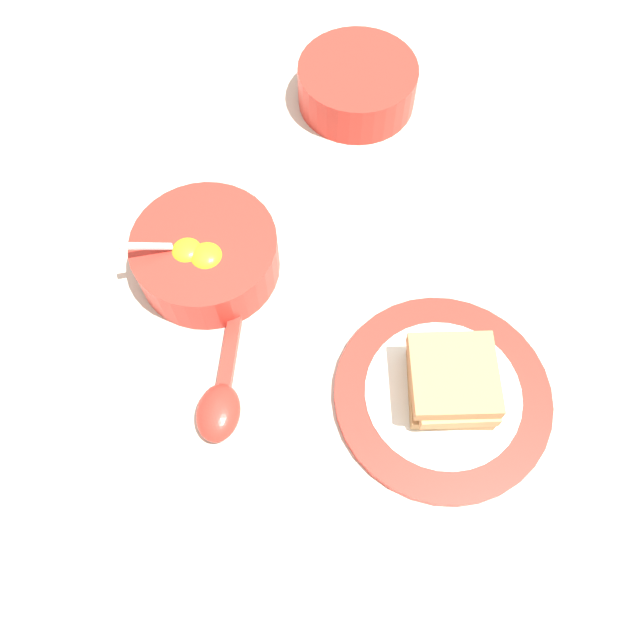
{
  "coord_description": "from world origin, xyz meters",
  "views": [
    {
      "loc": [
        0.14,
        -0.37,
        0.61
      ],
      "look_at": [
        0.04,
        -0.1,
        0.02
      ],
      "focal_mm": 35.0,
      "sensor_mm": 36.0,
      "label": 1
    }
  ],
  "objects_px": {
    "toast_plate": "(442,395)",
    "toast_sandwich": "(453,382)",
    "congee_bowl": "(357,83)",
    "soup_spoon": "(220,402)",
    "egg_bowl": "(206,254)"
  },
  "relations": [
    {
      "from": "egg_bowl",
      "to": "congee_bowl",
      "type": "xyz_separation_m",
      "value": [
        0.07,
        0.3,
        0.0
      ]
    },
    {
      "from": "egg_bowl",
      "to": "toast_plate",
      "type": "relative_size",
      "value": 0.72
    },
    {
      "from": "toast_sandwich",
      "to": "congee_bowl",
      "type": "distance_m",
      "value": 0.42
    },
    {
      "from": "toast_plate",
      "to": "toast_sandwich",
      "type": "bearing_deg",
      "value": 46.3
    },
    {
      "from": "toast_plate",
      "to": "congee_bowl",
      "type": "height_order",
      "value": "congee_bowl"
    },
    {
      "from": "egg_bowl",
      "to": "congee_bowl",
      "type": "relative_size",
      "value": 1.04
    },
    {
      "from": "soup_spoon",
      "to": "toast_plate",
      "type": "bearing_deg",
      "value": 22.61
    },
    {
      "from": "toast_sandwich",
      "to": "soup_spoon",
      "type": "xyz_separation_m",
      "value": [
        -0.21,
        -0.09,
        -0.02
      ]
    },
    {
      "from": "toast_sandwich",
      "to": "soup_spoon",
      "type": "bearing_deg",
      "value": -156.86
    },
    {
      "from": "egg_bowl",
      "to": "congee_bowl",
      "type": "bearing_deg",
      "value": 76.14
    },
    {
      "from": "toast_plate",
      "to": "egg_bowl",
      "type": "bearing_deg",
      "value": 168.28
    },
    {
      "from": "toast_plate",
      "to": "congee_bowl",
      "type": "relative_size",
      "value": 1.46
    },
    {
      "from": "congee_bowl",
      "to": "soup_spoon",
      "type": "bearing_deg",
      "value": -89.24
    },
    {
      "from": "soup_spoon",
      "to": "congee_bowl",
      "type": "xyz_separation_m",
      "value": [
        -0.01,
        0.45,
        0.02
      ]
    },
    {
      "from": "soup_spoon",
      "to": "congee_bowl",
      "type": "height_order",
      "value": "congee_bowl"
    }
  ]
}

